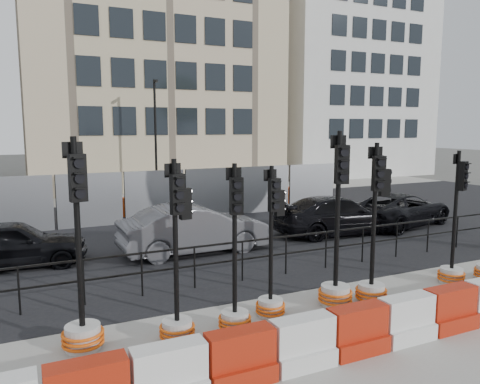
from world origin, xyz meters
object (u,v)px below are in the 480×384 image
traffic_signal_d (271,282)px  car_a (11,244)px  traffic_signal_a (82,308)px  car_c (337,215)px

traffic_signal_d → car_a: size_ratio=0.77×
traffic_signal_a → car_c: (8.95, 5.07, -0.07)m
traffic_signal_a → traffic_signal_d: (3.48, -0.11, -0.03)m
traffic_signal_d → car_a: (-4.58, 5.65, -0.06)m
traffic_signal_d → car_a: bearing=127.8°
traffic_signal_a → car_c: traffic_signal_a is taller
traffic_signal_a → car_a: size_ratio=0.91×
traffic_signal_a → car_a: traffic_signal_a is taller
traffic_signal_a → traffic_signal_d: 3.48m
car_c → car_a: bearing=91.6°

